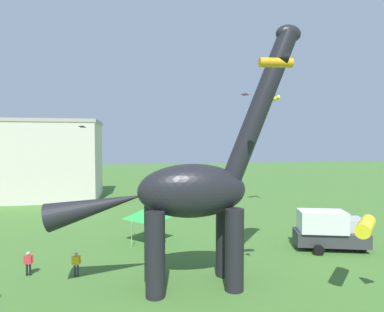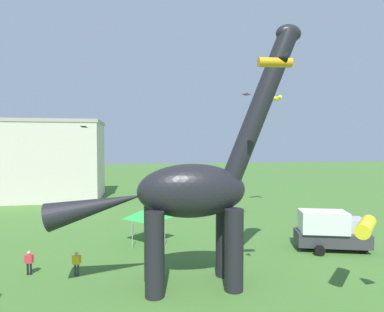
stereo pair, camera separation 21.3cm
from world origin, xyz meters
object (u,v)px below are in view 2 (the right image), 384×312
Objects in this scene: parked_box_truck at (331,230)px; kite_drifting at (203,178)px; dinosaur_sculpture at (191,191)px; festival_canopy_tent at (148,213)px; kite_far_right at (273,98)px; kite_apex at (84,127)px; person_strolling_adult at (77,261)px; person_far_spectator at (29,260)px; kite_trailing at (246,94)px; kite_high_left at (253,132)px; kite_near_high at (276,61)px; kite_near_low at (373,227)px.

parked_box_truck is 17.29m from kite_drifting.
dinosaur_sculpture is 9.84m from festival_canopy_tent.
kite_far_right is at bearing 32.70° from dinosaur_sculpture.
dinosaur_sculpture is at bearing -63.56° from kite_apex.
kite_drifting is (11.87, 17.18, 3.37)m from person_strolling_adult.
person_strolling_adult is 8.18m from festival_canopy_tent.
kite_trailing is (19.51, 13.49, 13.35)m from person_far_spectator.
kite_far_right is at bearing 2.12° from kite_apex.
kite_far_right is 2.35× the size of kite_apex.
person_far_spectator is 1.40× the size of kite_high_left.
kite_apex reaches higher than parked_box_truck.
dinosaur_sculpture is 10.15× the size of person_strolling_adult.
kite_high_left is at bearing 130.29° from parked_box_truck.
person_far_spectator is at bearing -144.02° from festival_canopy_tent.
kite_far_right reaches higher than parked_box_truck.
parked_box_truck is 3.78× the size of person_strolling_adult.
kite_trailing is (-4.38, -2.41, -0.02)m from kite_far_right.
dinosaur_sculpture is 25.05m from kite_far_right.
kite_near_high reaches higher than kite_drifting.
kite_near_low reaches higher than parked_box_truck.
kite_near_high is (5.92, -12.91, 10.10)m from festival_canopy_tent.
kite_drifting reaches higher than parked_box_truck.
parked_box_truck is (12.15, 4.36, -4.14)m from dinosaur_sculpture.
kite_apex is 0.80× the size of kite_trailing.
kite_near_high is at bearing -171.77° from person_strolling_adult.
kite_high_left is (10.83, 3.40, 7.22)m from festival_canopy_tent.
kite_trailing is (5.69, 20.66, 1.66)m from kite_near_high.
kite_high_left reaches higher than person_strolling_adult.
person_strolling_adult is at bearing -82.75° from kite_apex.
kite_near_low is at bearing -46.95° from festival_canopy_tent.
dinosaur_sculpture is at bearing -119.04° from kite_trailing.
kite_near_high is 17.27m from kite_high_left.
kite_high_left is 1.26× the size of kite_apex.
kite_far_right reaches higher than kite_near_low.
kite_drifting is 0.49× the size of kite_near_low.
dinosaur_sculpture reaches higher than parked_box_truck.
dinosaur_sculpture is 8.98m from person_strolling_adult.
kite_near_low is at bearing 63.22° from person_far_spectator.
kite_trailing reaches higher than kite_drifting.
dinosaur_sculpture is 5.54× the size of kite_near_low.
kite_near_low is (9.42, -3.55, -1.71)m from dinosaur_sculpture.
kite_high_left is at bearing 93.21° from kite_near_low.
kite_drifting is 0.68× the size of kite_far_right.
kite_near_low is (11.73, -12.55, 1.53)m from festival_canopy_tent.
kite_near_low is at bearing -93.01° from parked_box_truck.
parked_box_truck is at bearing -77.05° from kite_trailing.
parked_box_truck is 16.19m from kite_near_high.
festival_canopy_tent is 1.50× the size of kite_far_right.
kite_near_high is (10.72, -6.49, 11.69)m from person_strolling_adult.
kite_near_high is (-8.54, -8.26, 10.99)m from parked_box_truck.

